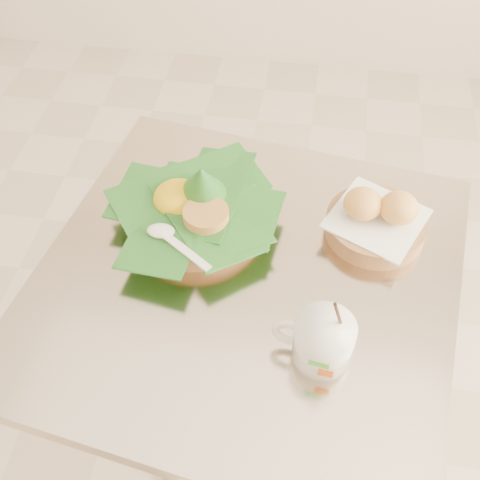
# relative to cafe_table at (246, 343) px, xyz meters

# --- Properties ---
(floor) EXTENTS (3.60, 3.60, 0.00)m
(floor) POSITION_rel_cafe_table_xyz_m (-0.15, 0.04, -0.53)
(floor) COLOR beige
(floor) RESTS_ON ground
(cafe_table) EXTENTS (0.80, 0.80, 0.75)m
(cafe_table) POSITION_rel_cafe_table_xyz_m (0.00, 0.00, 0.00)
(cafe_table) COLOR gray
(cafe_table) RESTS_ON floor
(rice_basket) EXTENTS (0.30, 0.30, 0.15)m
(rice_basket) POSITION_rel_cafe_table_xyz_m (-0.11, 0.11, 0.26)
(rice_basket) COLOR #A27745
(rice_basket) RESTS_ON cafe_table
(bread_basket) EXTENTS (0.20, 0.20, 0.09)m
(bread_basket) POSITION_rel_cafe_table_xyz_m (0.21, 0.13, 0.25)
(bread_basket) COLOR #A27745
(bread_basket) RESTS_ON cafe_table
(coffee_mug) EXTENTS (0.12, 0.09, 0.16)m
(coffee_mug) POSITION_rel_cafe_table_xyz_m (0.13, -0.13, 0.26)
(coffee_mug) COLOR white
(coffee_mug) RESTS_ON cafe_table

